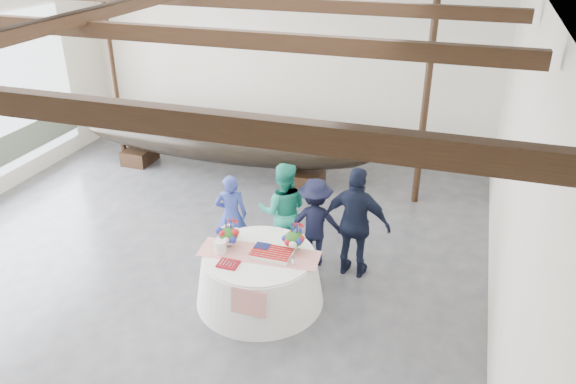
% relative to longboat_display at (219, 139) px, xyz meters
% --- Properties ---
extents(floor, '(10.00, 12.00, 0.01)m').
position_rel_longboat_display_xyz_m(floor, '(0.95, -4.28, -0.84)').
color(floor, '#3D3D42').
rests_on(floor, ground).
extents(wall_back, '(10.00, 0.02, 4.50)m').
position_rel_longboat_display_xyz_m(wall_back, '(0.95, 1.72, 1.41)').
color(wall_back, silver).
rests_on(wall_back, ground).
extents(wall_right, '(0.02, 12.00, 4.50)m').
position_rel_longboat_display_xyz_m(wall_right, '(5.95, -4.28, 1.41)').
color(wall_right, silver).
rests_on(wall_right, ground).
extents(pavilion_structure, '(9.80, 11.76, 4.50)m').
position_rel_longboat_display_xyz_m(pavilion_structure, '(0.95, -3.53, 3.16)').
color(pavilion_structure, black).
rests_on(pavilion_structure, ground).
extents(longboat_display, '(7.05, 1.41, 1.32)m').
position_rel_longboat_display_xyz_m(longboat_display, '(0.00, 0.00, 0.00)').
color(longboat_display, black).
rests_on(longboat_display, ground).
extents(banquet_table, '(1.97, 1.97, 0.85)m').
position_rel_longboat_display_xyz_m(banquet_table, '(2.55, -4.15, -0.42)').
color(banquet_table, white).
rests_on(banquet_table, ground).
extents(tabletop_items, '(1.86, 0.95, 0.40)m').
position_rel_longboat_display_xyz_m(tabletop_items, '(2.50, -4.05, 0.15)').
color(tabletop_items, red).
rests_on(tabletop_items, banquet_table).
extents(guest_woman_blue, '(0.64, 0.53, 1.51)m').
position_rel_longboat_display_xyz_m(guest_woman_blue, '(1.61, -3.02, -0.09)').
color(guest_woman_blue, navy).
rests_on(guest_woman_blue, ground).
extents(guest_woman_teal, '(1.00, 0.87, 1.76)m').
position_rel_longboat_display_xyz_m(guest_woman_teal, '(2.49, -2.83, 0.04)').
color(guest_woman_teal, '#1C9578').
rests_on(guest_woman_teal, ground).
extents(guest_man_left, '(1.12, 0.81, 1.57)m').
position_rel_longboat_display_xyz_m(guest_man_left, '(3.06, -2.87, -0.06)').
color(guest_man_left, black).
rests_on(guest_man_left, ground).
extents(guest_man_right, '(1.17, 0.58, 1.92)m').
position_rel_longboat_display_xyz_m(guest_man_right, '(3.78, -2.99, 0.12)').
color(guest_man_right, black).
rests_on(guest_man_right, ground).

